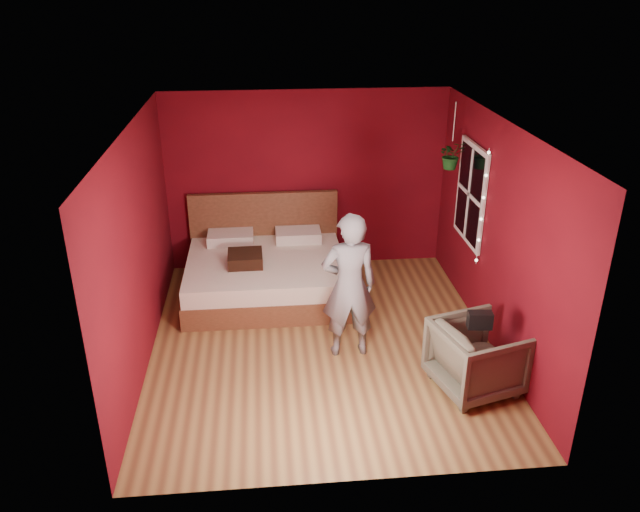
{
  "coord_description": "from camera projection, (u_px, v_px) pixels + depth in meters",
  "views": [
    {
      "loc": [
        -0.63,
        -6.33,
        4.04
      ],
      "look_at": [
        0.02,
        0.4,
        0.95
      ],
      "focal_mm": 35.0,
      "sensor_mm": 36.0,
      "label": 1
    }
  ],
  "objects": [
    {
      "name": "person",
      "position": [
        349.0,
        286.0,
        6.93
      ],
      "size": [
        0.65,
        0.45,
        1.72
      ],
      "primitive_type": "imported",
      "rotation": [
        0.0,
        0.0,
        3.2
      ],
      "color": "slate",
      "rests_on": "ground"
    },
    {
      "name": "hanging_plant",
      "position": [
        451.0,
        155.0,
        7.87
      ],
      "size": [
        0.36,
        0.32,
        0.85
      ],
      "color": "silver",
      "rests_on": "room_walls"
    },
    {
      "name": "floor",
      "position": [
        322.0,
        342.0,
        7.47
      ],
      "size": [
        4.5,
        4.5,
        0.0
      ],
      "primitive_type": "plane",
      "color": "olive",
      "rests_on": "ground"
    },
    {
      "name": "armchair",
      "position": [
        477.0,
        357.0,
        6.51
      ],
      "size": [
        1.02,
        1.01,
        0.76
      ],
      "primitive_type": "imported",
      "rotation": [
        0.0,
        0.0,
        1.85
      ],
      "color": "#5D5B49",
      "rests_on": "ground"
    },
    {
      "name": "fairy_lights",
      "position": [
        482.0,
        208.0,
        7.35
      ],
      "size": [
        0.04,
        0.04,
        1.45
      ],
      "color": "silver",
      "rests_on": "room_walls"
    },
    {
      "name": "bed",
      "position": [
        266.0,
        271.0,
        8.54
      ],
      "size": [
        2.14,
        1.82,
        1.17
      ],
      "color": "brown",
      "rests_on": "ground"
    },
    {
      "name": "room_walls",
      "position": [
        322.0,
        211.0,
        6.77
      ],
      "size": [
        4.04,
        4.54,
        2.62
      ],
      "color": "maroon",
      "rests_on": "ground"
    },
    {
      "name": "window",
      "position": [
        470.0,
        194.0,
        7.83
      ],
      "size": [
        0.05,
        0.97,
        1.27
      ],
      "color": "white",
      "rests_on": "room_walls"
    },
    {
      "name": "throw_pillow",
      "position": [
        245.0,
        259.0,
        8.18
      ],
      "size": [
        0.46,
        0.46,
        0.16
      ],
      "primitive_type": "cube",
      "rotation": [
        0.0,
        0.0,
        0.02
      ],
      "color": "black",
      "rests_on": "bed"
    },
    {
      "name": "handbag",
      "position": [
        480.0,
        320.0,
        6.28
      ],
      "size": [
        0.26,
        0.15,
        0.17
      ],
      "primitive_type": "cube",
      "rotation": [
        0.0,
        0.0,
        -0.11
      ],
      "color": "black",
      "rests_on": "armchair"
    }
  ]
}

